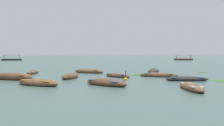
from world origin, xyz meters
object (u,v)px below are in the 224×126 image
rowboat_0 (106,83)px  rowboat_2 (159,75)px  rowboat_5 (12,77)px  rowboat_8 (191,87)px  ferry_1 (183,59)px  rowboat_1 (33,72)px  rowboat_9 (154,71)px  ferry_2 (12,59)px  rowboat_11 (89,71)px  rowboat_12 (38,83)px  rowboat_10 (117,76)px  mooring_buoy (126,79)px  rowboat_3 (70,77)px  rowboat_4 (187,79)px

rowboat_0 → rowboat_2: 8.88m
rowboat_5 → rowboat_8: (14.13, -6.61, -0.08)m
rowboat_2 → ferry_1: 87.20m
rowboat_1 → rowboat_9: bearing=1.3°
rowboat_0 → rowboat_5: rowboat_5 is taller
rowboat_1 → rowboat_0: bearing=-51.9°
ferry_2 → rowboat_11: bearing=-62.1°
rowboat_11 → rowboat_12: rowboat_11 is taller
rowboat_10 → rowboat_11: bearing=120.0°
rowboat_8 → mooring_buoy: 7.12m
ferry_1 → ferry_2: size_ratio=1.03×
rowboat_5 → rowboat_11: (6.28, 8.33, -0.04)m
rowboat_2 → rowboat_3: (-8.80, -1.89, 0.02)m
rowboat_11 → rowboat_12: 12.87m
ferry_1 → mooring_buoy: (-31.11, -86.23, -0.35)m
rowboat_1 → ferry_1: ferry_1 is taller
rowboat_12 → rowboat_0: bearing=0.0°
rowboat_2 → rowboat_3: size_ratio=1.28×
rowboat_3 → rowboat_5: rowboat_5 is taller
rowboat_8 → rowboat_11: bearing=117.7°
rowboat_5 → rowboat_9: (14.21, 7.50, -0.01)m
rowboat_2 → rowboat_12: rowboat_12 is taller
rowboat_4 → mooring_buoy: 5.30m
rowboat_4 → rowboat_9: 8.75m
rowboat_8 → rowboat_5: bearing=154.9°
rowboat_0 → ferry_2: ferry_2 is taller
rowboat_0 → ferry_2: bearing=115.5°
rowboat_4 → rowboat_11: 13.26m
rowboat_0 → rowboat_8: size_ratio=0.97×
rowboat_8 → rowboat_1: bearing=136.4°
rowboat_4 → rowboat_1: bearing=152.4°
ferry_1 → rowboat_12: bearing=-112.8°
ferry_1 → ferry_2: same height
rowboat_10 → rowboat_11: 6.72m
rowboat_3 → rowboat_12: rowboat_3 is taller
rowboat_0 → rowboat_8: rowboat_0 is taller
rowboat_3 → rowboat_11: 7.46m
rowboat_4 → ferry_2: 94.03m
rowboat_2 → ferry_1: ferry_1 is taller
rowboat_9 → ferry_1: ferry_1 is taller
rowboat_0 → rowboat_1: size_ratio=1.03×
rowboat_12 → ferry_1: (37.82, 89.85, 0.26)m
ferry_1 → mooring_buoy: bearing=-109.8°
rowboat_1 → rowboat_11: rowboat_11 is taller
rowboat_4 → rowboat_9: (-1.34, 8.65, 0.08)m
rowboat_5 → rowboat_10: size_ratio=1.34×
rowboat_5 → rowboat_10: (9.64, 2.52, -0.09)m
rowboat_8 → rowboat_12: 10.82m
rowboat_10 → rowboat_11: rowboat_11 is taller
rowboat_3 → rowboat_11: (1.17, 7.37, 0.01)m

